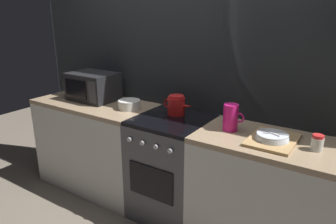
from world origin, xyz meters
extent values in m
plane|color=#6B6054|center=(0.00, 0.00, 0.00)|extent=(8.00, 8.00, 0.00)
cube|color=gray|center=(0.00, 0.33, 1.20)|extent=(3.60, 0.05, 2.40)
cube|color=#A8B2BC|center=(0.00, 0.30, 1.20)|extent=(3.58, 0.01, 2.39)
cube|color=silver|center=(-0.90, 0.00, 0.43)|extent=(1.20, 0.60, 0.86)
cube|color=#9E8466|center=(-0.90, 0.00, 0.88)|extent=(1.20, 0.60, 0.04)
cube|color=#4C4C51|center=(0.00, 0.00, 0.43)|extent=(0.60, 0.60, 0.87)
cube|color=black|center=(0.00, 0.00, 0.89)|extent=(0.59, 0.59, 0.03)
cube|color=black|center=(0.00, -0.30, 0.45)|extent=(0.42, 0.01, 0.28)
cylinder|color=#B7B7BC|center=(-0.19, -0.32, 0.78)|extent=(0.04, 0.02, 0.04)
cylinder|color=#B7B7BC|center=(-0.06, -0.32, 0.78)|extent=(0.04, 0.02, 0.04)
cylinder|color=#B7B7BC|center=(0.06, -0.32, 0.78)|extent=(0.04, 0.02, 0.04)
cylinder|color=#B7B7BC|center=(0.19, -0.32, 0.78)|extent=(0.04, 0.02, 0.04)
cube|color=silver|center=(0.90, 0.00, 0.43)|extent=(1.20, 0.60, 0.86)
cube|color=#9E8466|center=(0.90, 0.00, 0.88)|extent=(1.20, 0.60, 0.04)
cube|color=black|center=(-0.96, 0.06, 1.04)|extent=(0.46, 0.34, 0.27)
cube|color=black|center=(-1.02, -0.11, 1.04)|extent=(0.28, 0.01, 0.17)
cube|color=#333338|center=(-0.80, -0.11, 1.04)|extent=(0.09, 0.01, 0.21)
cylinder|color=red|center=(-0.03, 0.12, 0.98)|extent=(0.15, 0.15, 0.15)
cylinder|color=red|center=(-0.03, 0.12, 1.06)|extent=(0.13, 0.13, 0.02)
cone|color=red|center=(0.08, 0.12, 0.99)|extent=(0.10, 0.04, 0.05)
torus|color=red|center=(-0.11, 0.12, 0.98)|extent=(0.08, 0.01, 0.08)
cylinder|color=silver|center=(-0.47, 0.02, 0.94)|extent=(0.20, 0.20, 0.08)
cylinder|color=#E5197A|center=(0.50, 0.02, 1.00)|extent=(0.11, 0.11, 0.20)
torus|color=#E5197A|center=(0.57, 0.02, 1.01)|extent=(0.08, 0.01, 0.08)
cube|color=tan|center=(0.83, -0.02, 0.91)|extent=(0.30, 0.40, 0.02)
cylinder|color=silver|center=(0.83, -0.04, 0.93)|extent=(0.22, 0.22, 0.01)
cylinder|color=silver|center=(0.83, -0.04, 0.94)|extent=(0.21, 0.21, 0.01)
cylinder|color=silver|center=(0.83, -0.04, 0.96)|extent=(0.21, 0.21, 0.01)
cylinder|color=silver|center=(0.85, -0.04, 0.97)|extent=(0.16, 0.07, 0.01)
cube|color=silver|center=(0.81, -0.03, 0.97)|extent=(0.16, 0.09, 0.00)
cylinder|color=silver|center=(1.11, -0.01, 0.94)|extent=(0.08, 0.08, 0.08)
cylinder|color=red|center=(1.11, -0.01, 0.99)|extent=(0.07, 0.07, 0.02)
camera|label=1|loc=(1.33, -2.07, 1.76)|focal=33.81mm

